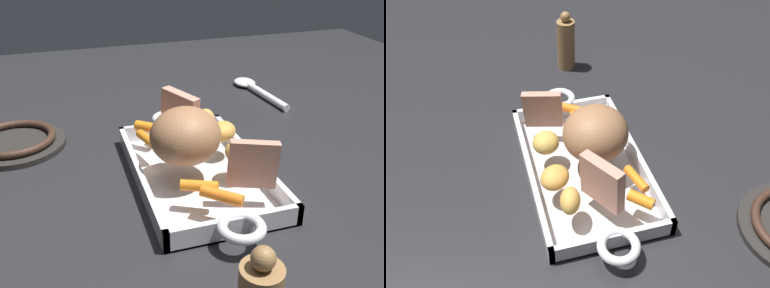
# 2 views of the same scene
# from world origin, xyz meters

# --- Properties ---
(ground_plane) EXTENTS (1.91, 1.91, 0.00)m
(ground_plane) POSITION_xyz_m (0.00, 0.00, 0.00)
(ground_plane) COLOR #232326
(roasting_dish) EXTENTS (0.46, 0.21, 0.04)m
(roasting_dish) POSITION_xyz_m (0.00, 0.00, 0.01)
(roasting_dish) COLOR silver
(roasting_dish) RESTS_ON ground_plane
(pork_roast) EXTENTS (0.17, 0.17, 0.10)m
(pork_roast) POSITION_xyz_m (-0.01, 0.02, 0.09)
(pork_roast) COLOR #9A6945
(pork_roast) RESTS_ON roasting_dish
(roast_slice_thick) EXTENTS (0.04, 0.08, 0.08)m
(roast_slice_thick) POSITION_xyz_m (-0.11, -0.05, 0.08)
(roast_slice_thick) COLOR tan
(roast_slice_thick) RESTS_ON roasting_dish
(roast_slice_outer) EXTENTS (0.09, 0.06, 0.09)m
(roast_slice_outer) POSITION_xyz_m (0.10, 0.00, 0.08)
(roast_slice_outer) COLOR tan
(roast_slice_outer) RESTS_ON roasting_dish
(baby_carrot_center_right) EXTENTS (0.06, 0.03, 0.02)m
(baby_carrot_center_right) POSITION_xyz_m (0.08, 0.07, 0.05)
(baby_carrot_center_right) COLOR orange
(baby_carrot_center_right) RESTS_ON roasting_dish
(baby_carrot_northwest) EXTENTS (0.04, 0.06, 0.02)m
(baby_carrot_northwest) POSITION_xyz_m (-0.10, 0.03, 0.05)
(baby_carrot_northwest) COLOR orange
(baby_carrot_northwest) RESTS_ON roasting_dish
(baby_carrot_northeast) EXTENTS (0.05, 0.05, 0.02)m
(baby_carrot_northeast) POSITION_xyz_m (0.13, 0.06, 0.05)
(baby_carrot_northeast) COLOR orange
(baby_carrot_northeast) RESTS_ON roasting_dish
(baby_carrot_southeast) EXTENTS (0.06, 0.06, 0.02)m
(baby_carrot_southeast) POSITION_xyz_m (-0.14, 0.01, 0.05)
(baby_carrot_southeast) COLOR orange
(baby_carrot_southeast) RESTS_ON roasting_dish
(potato_halved) EXTENTS (0.06, 0.05, 0.04)m
(potato_halved) POSITION_xyz_m (0.11, -0.05, 0.06)
(potato_halved) COLOR gold
(potato_halved) RESTS_ON roasting_dish
(potato_whole) EXTENTS (0.07, 0.07, 0.04)m
(potato_whole) POSITION_xyz_m (0.05, -0.07, 0.06)
(potato_whole) COLOR gold
(potato_whole) RESTS_ON roasting_dish
(potato_golden_large) EXTENTS (0.07, 0.07, 0.04)m
(potato_golden_large) POSITION_xyz_m (-0.04, -0.06, 0.06)
(potato_golden_large) COLOR gold
(potato_golden_large) RESTS_ON roasting_dish
(stove_burner_rear) EXTENTS (0.20, 0.20, 0.03)m
(stove_burner_rear) POSITION_xyz_m (0.23, 0.31, 0.01)
(stove_burner_rear) COLOR #282623
(stove_burner_rear) RESTS_ON ground_plane
(serving_spoon) EXTENTS (0.24, 0.06, 0.02)m
(serving_spoon) POSITION_xyz_m (0.37, -0.28, 0.01)
(serving_spoon) COLOR white
(serving_spoon) RESTS_ON ground_plane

